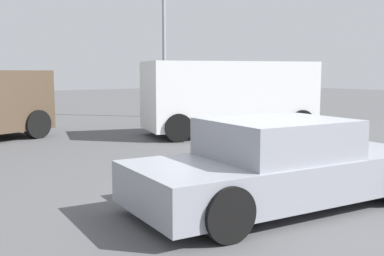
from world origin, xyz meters
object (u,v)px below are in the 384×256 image
at_px(van_white, 229,95).
at_px(sedan_foreground, 280,166).
at_px(dog, 201,149).
at_px(light_post_mid, 164,16).

bearing_deg(van_white, sedan_foreground, 72.39).
height_order(dog, light_post_mid, light_post_mid).
bearing_deg(dog, sedan_foreground, 160.71).
relative_size(sedan_foreground, van_white, 0.85).
height_order(sedan_foreground, van_white, van_white).
bearing_deg(sedan_foreground, van_white, 60.82).
height_order(sedan_foreground, dog, sedan_foreground).
relative_size(dog, light_post_mid, 0.11).
relative_size(dog, van_white, 0.12).
bearing_deg(light_post_mid, dog, -120.75).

